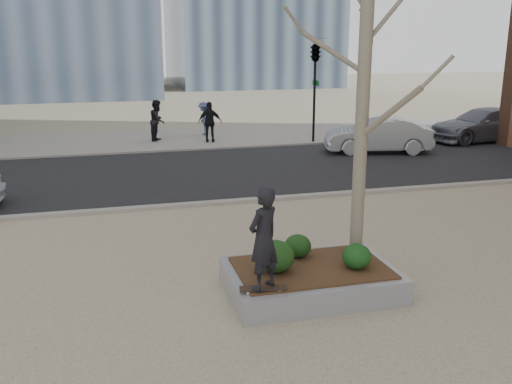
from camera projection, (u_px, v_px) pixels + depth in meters
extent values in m
plane|color=tan|center=(258.00, 298.00, 10.17)|extent=(120.00, 120.00, 0.00)
cube|color=black|center=(182.00, 173.00, 19.49)|extent=(60.00, 8.00, 0.02)
cube|color=gray|center=(161.00, 139.00, 26.02)|extent=(60.00, 6.00, 0.02)
cube|color=gray|center=(311.00, 280.00, 10.36)|extent=(3.00, 2.00, 0.45)
cube|color=#382314|center=(311.00, 268.00, 10.29)|extent=(2.70, 1.70, 0.04)
ellipsoid|color=black|center=(275.00, 256.00, 10.00)|extent=(0.67, 0.67, 0.57)
ellipsoid|color=black|center=(298.00, 246.00, 10.70)|extent=(0.51, 0.51, 0.43)
ellipsoid|color=#143F14|center=(357.00, 256.00, 10.17)|extent=(0.53, 0.53, 0.45)
imported|color=black|center=(263.00, 239.00, 9.12)|extent=(0.74, 0.68, 1.70)
imported|color=#95999C|center=(378.00, 135.00, 22.82)|extent=(4.43, 2.49, 1.38)
imported|color=slate|center=(483.00, 125.00, 25.40)|extent=(5.08, 2.24, 1.45)
imported|color=black|center=(158.00, 120.00, 25.42)|extent=(0.97, 1.07, 1.81)
imported|color=#414C76|center=(204.00, 119.00, 26.95)|extent=(0.62, 1.03, 1.56)
imported|color=black|center=(210.00, 122.00, 25.04)|extent=(1.12, 0.70, 1.77)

